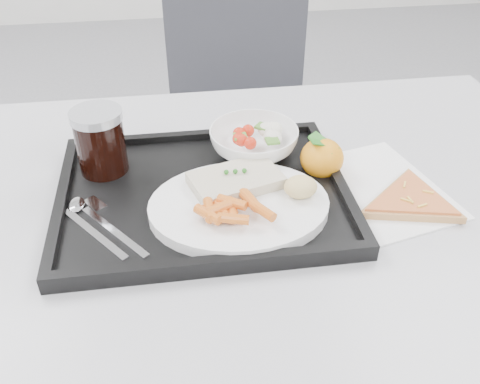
# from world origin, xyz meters

# --- Properties ---
(table) EXTENTS (1.20, 0.80, 0.75)m
(table) POSITION_xyz_m (0.00, 0.30, 0.68)
(table) COLOR silver
(table) RESTS_ON ground
(chair) EXTENTS (0.50, 0.50, 0.93)m
(chair) POSITION_xyz_m (0.12, 1.07, 0.54)
(chair) COLOR #323339
(chair) RESTS_ON ground
(tray) EXTENTS (0.45, 0.35, 0.03)m
(tray) POSITION_xyz_m (-0.05, 0.31, 0.76)
(tray) COLOR black
(tray) RESTS_ON table
(dinner_plate) EXTENTS (0.27, 0.27, 0.02)m
(dinner_plate) POSITION_xyz_m (-0.00, 0.25, 0.77)
(dinner_plate) COLOR white
(dinner_plate) RESTS_ON tray
(fish_fillet) EXTENTS (0.15, 0.12, 0.03)m
(fish_fillet) POSITION_xyz_m (-0.00, 0.30, 0.79)
(fish_fillet) COLOR beige
(fish_fillet) RESTS_ON dinner_plate
(bread_roll) EXTENTS (0.05, 0.05, 0.03)m
(bread_roll) POSITION_xyz_m (0.09, 0.26, 0.80)
(bread_roll) COLOR #E9BD89
(bread_roll) RESTS_ON dinner_plate
(salad_bowl) EXTENTS (0.15, 0.15, 0.05)m
(salad_bowl) POSITION_xyz_m (0.05, 0.41, 0.79)
(salad_bowl) COLOR white
(salad_bowl) RESTS_ON tray
(cola_glass) EXTENTS (0.08, 0.08, 0.11)m
(cola_glass) POSITION_xyz_m (-0.21, 0.40, 0.82)
(cola_glass) COLOR black
(cola_glass) RESTS_ON tray
(cutlery) EXTENTS (0.13, 0.16, 0.01)m
(cutlery) POSITION_xyz_m (-0.22, 0.26, 0.77)
(cutlery) COLOR silver
(cutlery) RESTS_ON tray
(napkin) EXTENTS (0.30, 0.29, 0.00)m
(napkin) POSITION_xyz_m (0.20, 0.29, 0.75)
(napkin) COLOR white
(napkin) RESTS_ON table
(tangerine) EXTENTS (0.09, 0.09, 0.07)m
(tangerine) POSITION_xyz_m (0.15, 0.35, 0.79)
(tangerine) COLOR orange
(tangerine) RESTS_ON napkin
(pizza_slice) EXTENTS (0.23, 0.23, 0.02)m
(pizza_slice) POSITION_xyz_m (0.27, 0.25, 0.76)
(pizza_slice) COLOR #DAB467
(pizza_slice) RESTS_ON napkin
(carrot_pile) EXTENTS (0.11, 0.08, 0.02)m
(carrot_pile) POSITION_xyz_m (-0.02, 0.23, 0.80)
(carrot_pile) COLOR #D0611C
(carrot_pile) RESTS_ON dinner_plate
(salad_contents) EXTENTS (0.09, 0.08, 0.03)m
(salad_contents) POSITION_xyz_m (0.06, 0.42, 0.80)
(salad_contents) COLOR red
(salad_contents) RESTS_ON salad_bowl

